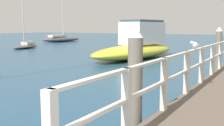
{
  "coord_description": "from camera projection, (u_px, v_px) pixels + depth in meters",
  "views": [
    {
      "loc": [
        0.51,
        -1.07,
        2.2
      ],
      "look_at": [
        -4.27,
        6.88,
        0.96
      ],
      "focal_mm": 43.43,
      "sensor_mm": 36.0,
      "label": 1
    }
  ],
  "objects": [
    {
      "name": "boat_3",
      "position": [
        26.0,
        46.0,
        27.96
      ],
      "size": [
        2.54,
        4.32,
        5.23
      ],
      "rotation": [
        0.0,
        0.0,
        3.46
      ],
      "color": "#4C4C51",
      "rests_on": "ground_plane"
    },
    {
      "name": "boat_2",
      "position": [
        61.0,
        39.0,
        40.12
      ],
      "size": [
        3.0,
        7.13,
        9.59
      ],
      "rotation": [
        0.0,
        0.0,
        -0.14
      ],
      "color": "#4C4C51",
      "rests_on": "ground_plane"
    },
    {
      "name": "boat_0",
      "position": [
        138.0,
        45.0,
        19.12
      ],
      "size": [
        3.9,
        9.14,
        2.69
      ],
      "rotation": [
        0.0,
        0.0,
        -0.14
      ],
      "color": "gold",
      "rests_on": "ground_plane"
    },
    {
      "name": "seagull_foreground",
      "position": [
        194.0,
        44.0,
        7.19
      ],
      "size": [
        0.33,
        0.4,
        0.21
      ],
      "rotation": [
        0.0,
        0.0,
        0.68
      ],
      "color": "white",
      "rests_on": "pier_railing"
    },
    {
      "name": "boat_6",
      "position": [
        143.0,
        40.0,
        33.76
      ],
      "size": [
        4.02,
        7.24,
        1.7
      ],
      "rotation": [
        0.0,
        0.0,
        0.25
      ],
      "color": "navy",
      "rests_on": "ground_plane"
    },
    {
      "name": "dock_piling_near",
      "position": [
        135.0,
        85.0,
        5.1
      ],
      "size": [
        0.29,
        0.29,
        2.2
      ],
      "color": "#6B6056",
      "rests_on": "ground_plane"
    },
    {
      "name": "dock_piling_far",
      "position": [
        218.0,
        51.0,
        12.45
      ],
      "size": [
        0.29,
        0.29,
        2.2
      ],
      "color": "#6B6056",
      "rests_on": "ground_plane"
    },
    {
      "name": "pier_railing",
      "position": [
        224.0,
        51.0,
        11.41
      ],
      "size": [
        0.12,
        20.76,
        1.07
      ],
      "color": "beige",
      "rests_on": "pier_deck"
    }
  ]
}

